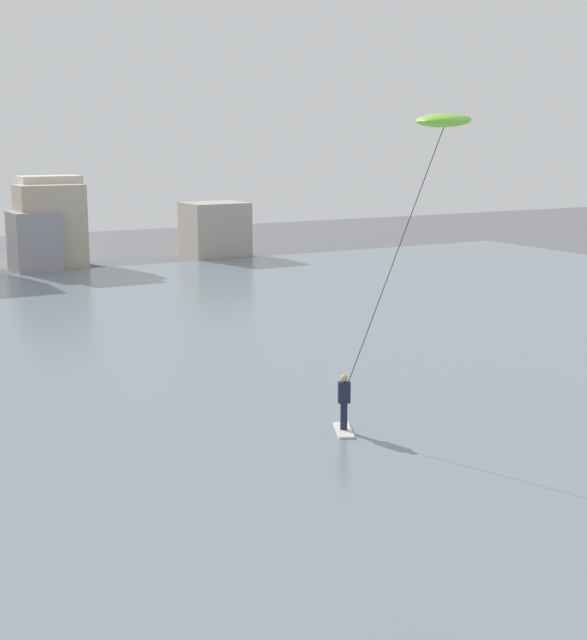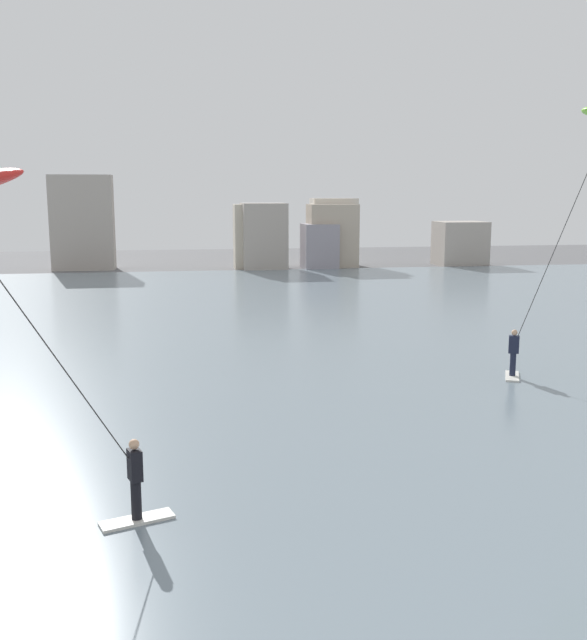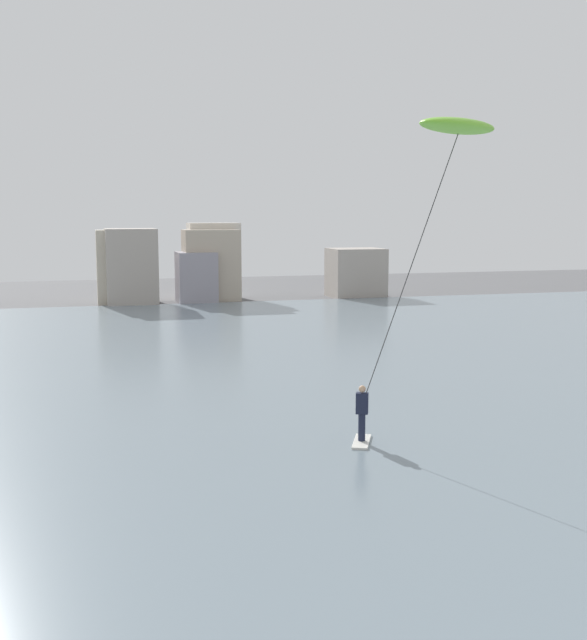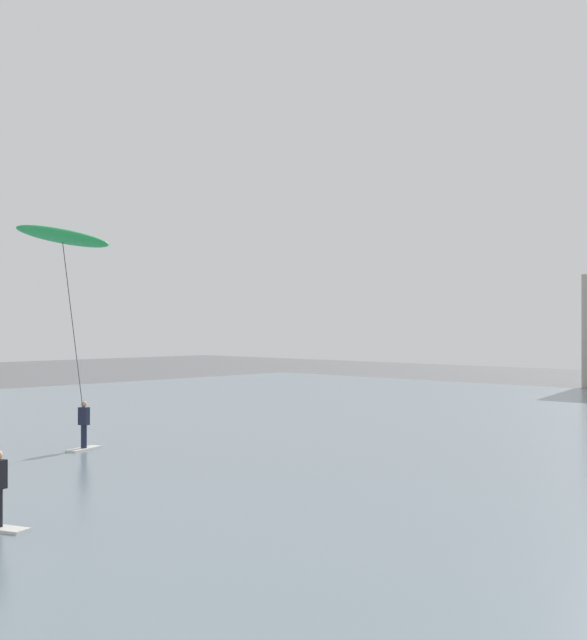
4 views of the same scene
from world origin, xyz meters
The scene contains 2 objects.
water_bay centered at (0.00, 30.51, 0.05)m, with size 84.00×52.00×0.10m, color slate.
far_shore_buildings centered at (2.51, 58.74, 2.81)m, with size 36.67×5.01×7.73m.
Camera 2 is at (-5.67, -1.86, 6.31)m, focal length 40.54 mm.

